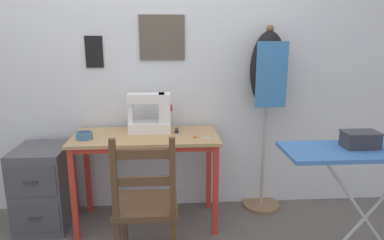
% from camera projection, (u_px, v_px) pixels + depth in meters
% --- Properties ---
extents(ground_plane, '(14.00, 14.00, 0.00)m').
position_uv_depth(ground_plane, '(147.00, 239.00, 2.57)').
color(ground_plane, '#5B5651').
extents(wall_back, '(10.00, 0.07, 2.55)m').
position_uv_depth(wall_back, '(146.00, 62.00, 2.83)').
color(wall_back, silver).
rests_on(wall_back, ground_plane).
extents(sewing_table, '(1.12, 0.51, 0.74)m').
position_uv_depth(sewing_table, '(146.00, 148.00, 2.66)').
color(sewing_table, tan).
rests_on(sewing_table, ground_plane).
extents(sewing_machine, '(0.35, 0.18, 0.33)m').
position_uv_depth(sewing_machine, '(152.00, 114.00, 2.70)').
color(sewing_machine, white).
rests_on(sewing_machine, sewing_table).
extents(fabric_bowl, '(0.12, 0.12, 0.05)m').
position_uv_depth(fabric_bowl, '(84.00, 135.00, 2.54)').
color(fabric_bowl, teal).
rests_on(fabric_bowl, sewing_table).
extents(scissors, '(0.14, 0.07, 0.01)m').
position_uv_depth(scissors, '(200.00, 137.00, 2.58)').
color(scissors, silver).
rests_on(scissors, sewing_table).
extents(thread_spool_near_machine, '(0.04, 0.04, 0.04)m').
position_uv_depth(thread_spool_near_machine, '(177.00, 131.00, 2.68)').
color(thread_spool_near_machine, black).
rests_on(thread_spool_near_machine, sewing_table).
extents(wooden_chair, '(0.40, 0.38, 0.92)m').
position_uv_depth(wooden_chair, '(146.00, 206.00, 2.18)').
color(wooden_chair, '#513823').
rests_on(wooden_chair, ground_plane).
extents(filing_cabinet, '(0.39, 0.47, 0.65)m').
position_uv_depth(filing_cabinet, '(44.00, 187.00, 2.71)').
color(filing_cabinet, '#4C4C51').
rests_on(filing_cabinet, ground_plane).
extents(dress_form, '(0.32, 0.32, 1.58)m').
position_uv_depth(dress_form, '(267.00, 82.00, 2.80)').
color(dress_form, '#846647').
rests_on(dress_form, ground_plane).
extents(ironing_board, '(1.04, 0.35, 0.86)m').
position_uv_depth(ironing_board, '(373.00, 157.00, 1.97)').
color(ironing_board, '#3D6BAD').
rests_on(ironing_board, ground_plane).
extents(storage_box, '(0.20, 0.13, 0.10)m').
position_uv_depth(storage_box, '(360.00, 139.00, 1.97)').
color(storage_box, '#333338').
rests_on(storage_box, ironing_board).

